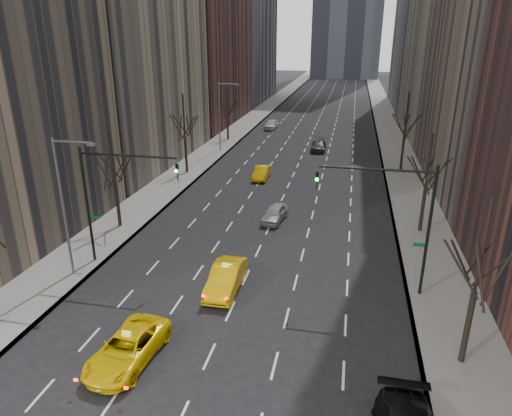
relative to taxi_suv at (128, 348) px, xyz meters
The scene contains 18 objects.
sidewalk_left 67.64m from the taxi_suv, 97.24° to the left, with size 4.50×320.00×0.15m, color slate.
sidewalk_right 68.97m from the taxi_suv, 76.61° to the left, with size 4.50×320.00×0.15m, color slate.
tree_lw_b 17.47m from the taxi_suv, 118.72° to the left, with size 3.36×3.50×7.82m.
tree_lw_c 32.35m from the taxi_suv, 104.90° to the left, with size 3.36×3.50×8.74m.
tree_lw_d 49.87m from the taxi_suv, 99.56° to the left, with size 3.36×3.50×7.36m.
tree_rw_a 16.34m from the taxi_suv, 11.13° to the left, with size 3.36×3.50×8.28m.
tree_rw_b 24.92m from the taxi_suv, 50.52° to the left, with size 3.36×3.50×7.82m.
tree_rw_c 40.43m from the taxi_suv, 67.02° to the left, with size 3.36×3.50×8.74m.
traffic_mast_left 11.59m from the taxi_suv, 120.61° to the left, with size 6.69×0.39×8.00m.
traffic_mast_right 16.44m from the taxi_suv, 35.31° to the left, with size 6.69×0.39×8.00m.
streetlight_near 11.18m from the taxi_suv, 135.07° to the left, with size 2.83×0.22×9.00m.
streetlight_far 42.97m from the taxi_suv, 99.59° to the left, with size 2.83×0.22×9.00m.
taxi_suv is the anchor object (origin of this frame).
taxi_sedan 7.88m from the taxi_suv, 68.75° to the left, with size 1.69×4.83×1.59m, color #F8BF05.
silver_sedan_ahead 19.42m from the taxi_suv, 78.34° to the left, with size 1.57×3.90×1.33m, color #97999E.
far_taxi 30.84m from the taxi_suv, 89.08° to the left, with size 1.44×4.13×1.36m, color #FFBD05.
far_suv_grey 45.60m from the taxi_suv, 82.99° to the left, with size 1.97×4.84×1.41m, color #2D2D32.
far_car_white 59.17m from the taxi_suv, 93.32° to the left, with size 1.85×4.59×1.57m, color silver.
Camera 1 is at (6.01, -13.52, 14.77)m, focal length 32.00 mm.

